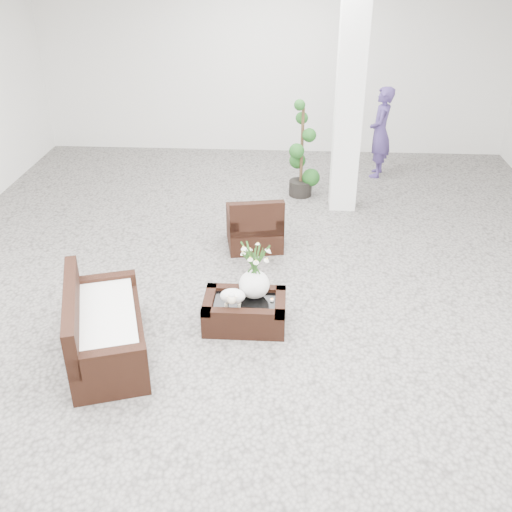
# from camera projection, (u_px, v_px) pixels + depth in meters

# --- Properties ---
(ground) EXTENTS (11.00, 11.00, 0.00)m
(ground) POSITION_uv_depth(u_px,v_px,m) (257.00, 297.00, 7.16)
(ground) COLOR gray
(ground) RESTS_ON ground
(column) EXTENTS (0.40, 0.40, 3.50)m
(column) POSITION_uv_depth(u_px,v_px,m) (349.00, 97.00, 8.70)
(column) COLOR white
(column) RESTS_ON ground
(coffee_table) EXTENTS (0.90, 0.60, 0.31)m
(coffee_table) POSITION_uv_depth(u_px,v_px,m) (245.00, 313.00, 6.58)
(coffee_table) COLOR black
(coffee_table) RESTS_ON ground
(sheep_figurine) EXTENTS (0.28, 0.23, 0.21)m
(sheep_figurine) POSITION_uv_depth(u_px,v_px,m) (233.00, 297.00, 6.37)
(sheep_figurine) COLOR white
(sheep_figurine) RESTS_ON coffee_table
(planter_narcissus) EXTENTS (0.44, 0.44, 0.80)m
(planter_narcissus) POSITION_uv_depth(u_px,v_px,m) (254.00, 265.00, 6.40)
(planter_narcissus) COLOR white
(planter_narcissus) RESTS_ON coffee_table
(tealight) EXTENTS (0.04, 0.04, 0.03)m
(tealight) POSITION_uv_depth(u_px,v_px,m) (272.00, 300.00, 6.50)
(tealight) COLOR white
(tealight) RESTS_ON coffee_table
(armchair) EXTENTS (0.85, 0.82, 0.78)m
(armchair) POSITION_uv_depth(u_px,v_px,m) (254.00, 220.00, 8.16)
(armchair) COLOR black
(armchair) RESTS_ON ground
(loveseat) EXTENTS (1.15, 1.66, 0.80)m
(loveseat) POSITION_uv_depth(u_px,v_px,m) (106.00, 321.00, 6.01)
(loveseat) COLOR black
(loveseat) RESTS_ON ground
(topiary) EXTENTS (0.42, 0.42, 1.58)m
(topiary) POSITION_uv_depth(u_px,v_px,m) (302.00, 150.00, 9.55)
(topiary) COLOR #184516
(topiary) RESTS_ON ground
(shopper) EXTENTS (0.50, 0.65, 1.59)m
(shopper) POSITION_uv_depth(u_px,v_px,m) (380.00, 132.00, 10.37)
(shopper) COLOR #443372
(shopper) RESTS_ON ground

